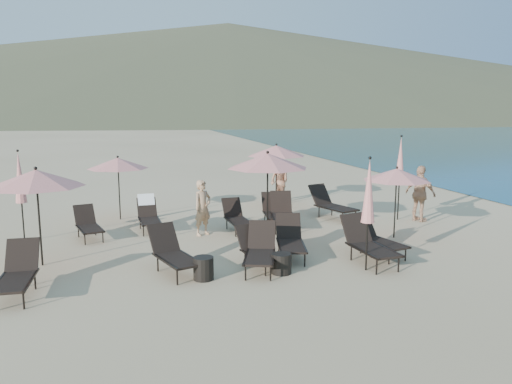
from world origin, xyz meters
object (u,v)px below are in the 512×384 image
object	(u,v)px
lounger_2	(258,249)
umbrella_open_1	(268,161)
umbrella_closed_1	(400,161)
beachgoer_b	(279,181)
lounger_4	(368,243)
umbrella_closed_2	(20,178)
lounger_11	(331,204)
lounger_9	(282,212)
umbrella_open_3	(118,163)
umbrella_open_2	(397,175)
beachgoer_a	(203,208)
lounger_6	(88,224)
lounger_12	(290,239)
lounger_8	(237,217)
beachgoer_c	(420,194)
side_table_0	(204,268)
lounger_0	(17,273)
lounger_5	(376,237)
umbrella_open_4	(276,151)
lounger_1	(173,252)
lounger_3	(260,250)
umbrella_closed_0	(369,192)
lounger_10	(274,211)
lounger_7	(148,214)

from	to	relation	value
lounger_2	umbrella_open_1	xyz separation A→B (m)	(0.91, 2.44, 1.76)
umbrella_closed_1	beachgoer_b	distance (m)	4.89
lounger_4	umbrella_closed_2	world-z (taller)	umbrella_closed_2
lounger_11	umbrella_open_1	bearing A→B (deg)	-164.04
lounger_9	lounger_11	xyz separation A→B (m)	(1.96, 0.86, 0.01)
umbrella_open_3	umbrella_closed_2	distance (m)	3.32
umbrella_closed_2	beachgoer_b	world-z (taller)	umbrella_closed_2
umbrella_open_2	beachgoer_a	bearing A→B (deg)	162.19
lounger_6	lounger_12	xyz separation A→B (m)	(4.87, -3.14, 0.05)
lounger_8	beachgoer_c	xyz separation A→B (m)	(5.93, -0.30, 0.49)
lounger_8	side_table_0	bearing A→B (deg)	-115.64
umbrella_closed_1	umbrella_closed_2	xyz separation A→B (m)	(-11.24, 0.15, -0.17)
lounger_0	umbrella_open_1	xyz separation A→B (m)	(5.88, 3.01, 1.71)
lounger_5	umbrella_closed_1	world-z (taller)	umbrella_closed_1
umbrella_open_2	umbrella_open_3	distance (m)	8.61
lounger_12	umbrella_closed_2	world-z (taller)	umbrella_closed_2
lounger_11	umbrella_open_4	world-z (taller)	umbrella_open_4
lounger_8	umbrella_open_2	size ratio (longest dim) A/B	0.78
umbrella_open_4	lounger_1	bearing A→B (deg)	-123.31
umbrella_closed_2	lounger_8	bearing A→B (deg)	-2.26
lounger_1	umbrella_open_4	xyz separation A→B (m)	(4.40, 6.70, 1.59)
lounger_5	beachgoer_c	xyz separation A→B (m)	(3.14, 3.00, 0.46)
lounger_8	lounger_11	xyz separation A→B (m)	(3.38, 0.86, 0.08)
umbrella_closed_2	lounger_3	bearing A→B (deg)	-34.89
lounger_1	umbrella_open_3	bearing A→B (deg)	83.29
lounger_4	umbrella_open_2	world-z (taller)	umbrella_open_2
lounger_11	umbrella_closed_2	world-z (taller)	umbrella_closed_2
lounger_8	lounger_0	bearing A→B (deg)	-146.41
umbrella_open_4	umbrella_closed_0	size ratio (longest dim) A/B	0.91
lounger_10	umbrella_closed_1	world-z (taller)	umbrella_closed_1
umbrella_open_3	umbrella_closed_2	bearing A→B (deg)	-139.18
lounger_1	lounger_6	distance (m)	4.10
lounger_1	umbrella_open_2	distance (m)	6.57
lounger_7	lounger_5	bearing A→B (deg)	-41.27
lounger_12	lounger_6	bearing A→B (deg)	160.29
lounger_4	lounger_8	bearing A→B (deg)	116.81
lounger_1	lounger_5	world-z (taller)	lounger_1
lounger_1	lounger_12	bearing A→B (deg)	-9.52
lounger_5	umbrella_closed_2	size ratio (longest dim) A/B	0.69
lounger_2	lounger_3	size ratio (longest dim) A/B	0.88
umbrella_open_2	lounger_8	bearing A→B (deg)	154.63
lounger_6	umbrella_closed_1	size ratio (longest dim) A/B	0.57
lounger_0	lounger_2	xyz separation A→B (m)	(4.98, 0.58, -0.05)
side_table_0	lounger_5	bearing A→B (deg)	9.59
umbrella_open_4	umbrella_closed_2	distance (m)	8.65
umbrella_open_2	umbrella_open_1	bearing A→B (deg)	164.71
lounger_0	lounger_7	size ratio (longest dim) A/B	1.04
umbrella_open_2	umbrella_closed_1	world-z (taller)	umbrella_closed_1
lounger_4	lounger_0	bearing A→B (deg)	177.25
lounger_10	beachgoer_b	xyz separation A→B (m)	(1.26, 3.49, 0.39)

